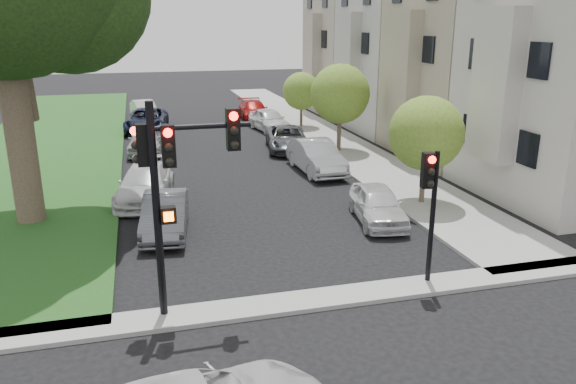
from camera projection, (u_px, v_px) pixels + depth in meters
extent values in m
plane|color=black|center=(347.00, 344.00, 12.28)|extent=(140.00, 140.00, 0.00)
cube|color=#1F5017|center=(52.00, 142.00, 32.21)|extent=(8.00, 44.00, 0.12)
cube|color=#9E9D9A|center=(313.00, 129.00, 36.09)|extent=(3.50, 44.00, 0.12)
cube|color=#9E9D9A|center=(319.00, 299.00, 14.11)|extent=(60.00, 1.00, 0.12)
cube|color=#B1AEA0|center=(495.00, 85.00, 20.48)|extent=(0.70, 2.20, 5.50)
cube|color=black|center=(506.00, 57.00, 20.26)|extent=(0.08, 3.60, 6.00)
cube|color=gray|center=(474.00, 57.00, 28.21)|extent=(7.00, 7.40, 10.00)
cube|color=gray|center=(403.00, 69.00, 27.41)|extent=(0.70, 2.20, 5.50)
cube|color=black|center=(410.00, 48.00, 27.19)|extent=(0.08, 3.60, 6.00)
cube|color=#A9A295|center=(406.00, 50.00, 35.14)|extent=(7.00, 7.40, 10.00)
cube|color=#A9A295|center=(349.00, 59.00, 34.33)|extent=(0.70, 2.20, 5.50)
cube|color=black|center=(354.00, 42.00, 34.11)|extent=(0.08, 3.60, 6.00)
cube|color=gray|center=(361.00, 45.00, 42.06)|extent=(7.00, 7.40, 10.00)
cube|color=gray|center=(312.00, 53.00, 41.26)|extent=(0.70, 2.20, 5.50)
cube|color=black|center=(316.00, 38.00, 41.04)|extent=(0.08, 3.60, 6.00)
cylinder|color=#3B2D1E|center=(19.00, 126.00, 18.60)|extent=(0.95, 0.95, 6.87)
cylinder|color=#3B2D1E|center=(423.00, 180.00, 21.26)|extent=(0.20, 0.20, 1.99)
sphere|color=#526B28|center=(426.00, 133.00, 20.73)|extent=(2.78, 2.78, 2.78)
cylinder|color=#3B2D1E|center=(339.00, 132.00, 29.81)|extent=(0.22, 0.22, 2.22)
sphere|color=#526B28|center=(340.00, 94.00, 29.23)|extent=(3.11, 3.11, 3.11)
cylinder|color=#3B2D1E|center=(301.00, 115.00, 36.54)|extent=(0.17, 0.17, 1.72)
sphere|color=#526B28|center=(301.00, 91.00, 36.08)|extent=(2.41, 2.41, 2.41)
cylinder|color=black|center=(157.00, 216.00, 12.62)|extent=(0.18, 0.18, 5.15)
cylinder|color=black|center=(202.00, 126.00, 12.30)|extent=(2.18, 0.14, 0.12)
cube|color=black|center=(168.00, 146.00, 12.24)|extent=(0.30, 0.26, 0.94)
cube|color=black|center=(233.00, 129.00, 12.50)|extent=(0.30, 0.26, 0.94)
cube|color=black|center=(143.00, 145.00, 12.33)|extent=(0.26, 0.30, 0.94)
sphere|color=#FF0C05|center=(168.00, 133.00, 12.01)|extent=(0.20, 0.20, 0.20)
sphere|color=black|center=(170.00, 162.00, 12.19)|extent=(0.20, 0.20, 0.20)
cube|color=black|center=(168.00, 215.00, 12.68)|extent=(0.35, 0.25, 0.38)
cube|color=#FF5905|center=(169.00, 217.00, 12.55)|extent=(0.22, 0.03, 0.22)
cylinder|color=black|center=(432.00, 220.00, 14.55)|extent=(0.16, 0.16, 3.65)
cube|color=black|center=(428.00, 170.00, 14.09)|extent=(0.33, 0.30, 0.91)
sphere|color=#FF0C05|center=(431.00, 160.00, 13.87)|extent=(0.19, 0.19, 0.19)
imported|color=silver|center=(378.00, 204.00, 19.55)|extent=(2.10, 3.95, 1.28)
imported|color=#999BA0|center=(316.00, 156.00, 25.95)|extent=(1.74, 4.58, 1.49)
imported|color=#3F4247|center=(287.00, 139.00, 30.37)|extent=(2.85, 4.91, 1.29)
imported|color=silver|center=(269.00, 120.00, 35.71)|extent=(2.24, 4.34, 1.41)
imported|color=maroon|center=(254.00, 110.00, 39.70)|extent=(2.01, 4.64, 1.33)
imported|color=#3F4247|center=(165.00, 214.00, 18.50)|extent=(1.86, 4.12, 1.31)
imported|color=silver|center=(145.00, 184.00, 21.86)|extent=(2.69, 4.94, 1.36)
imported|color=#999BA0|center=(146.00, 140.00, 29.67)|extent=(2.16, 4.39, 1.44)
imported|color=black|center=(147.00, 120.00, 35.52)|extent=(3.07, 5.45, 1.44)
imported|color=silver|center=(144.00, 109.00, 40.24)|extent=(2.09, 4.09, 1.28)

